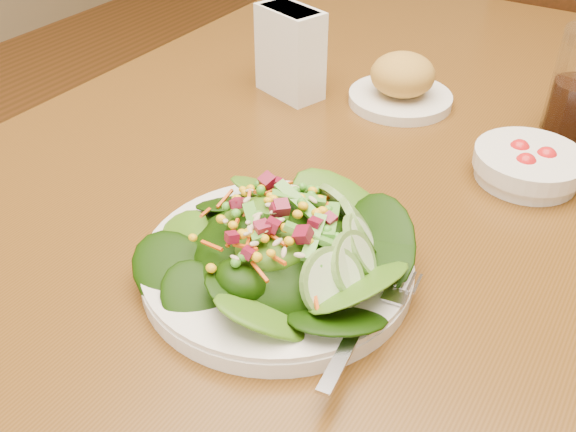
{
  "coord_description": "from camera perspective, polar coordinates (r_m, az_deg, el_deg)",
  "views": [
    {
      "loc": [
        0.31,
        -0.66,
        1.17
      ],
      "look_at": [
        0.05,
        -0.24,
        0.81
      ],
      "focal_mm": 40.0,
      "sensor_mm": 36.0,
      "label": 1
    }
  ],
  "objects": [
    {
      "name": "dining_table",
      "position": [
        0.9,
        5.66,
        0.47
      ],
      "size": [
        0.9,
        1.4,
        0.75
      ],
      "color": "brown",
      "rests_on": "ground_plane"
    },
    {
      "name": "tomato_bowl",
      "position": [
        0.82,
        20.55,
        4.28
      ],
      "size": [
        0.13,
        0.13,
        0.04
      ],
      "color": "white",
      "rests_on": "dining_table"
    },
    {
      "name": "chair_far",
      "position": [
        1.76,
        23.33,
        12.04
      ],
      "size": [
        0.6,
        0.6,
        1.01
      ],
      "rotation": [
        0.0,
        0.0,
        3.51
      ],
      "color": "#44200E",
      "rests_on": "ground_plane"
    },
    {
      "name": "salad_plate",
      "position": [
        0.62,
        -0.26,
        -3.36
      ],
      "size": [
        0.27,
        0.27,
        0.08
      ],
      "rotation": [
        0.0,
        0.0,
        -0.31
      ],
      "color": "white",
      "rests_on": "dining_table"
    },
    {
      "name": "napkin_holder",
      "position": [
        0.96,
        0.2,
        14.55
      ],
      "size": [
        0.11,
        0.08,
        0.13
      ],
      "rotation": [
        0.0,
        0.0,
        -0.32
      ],
      "color": "white",
      "rests_on": "dining_table"
    },
    {
      "name": "bread_plate",
      "position": [
        0.96,
        10.07,
        11.5
      ],
      "size": [
        0.15,
        0.15,
        0.08
      ],
      "color": "white",
      "rests_on": "dining_table"
    }
  ]
}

